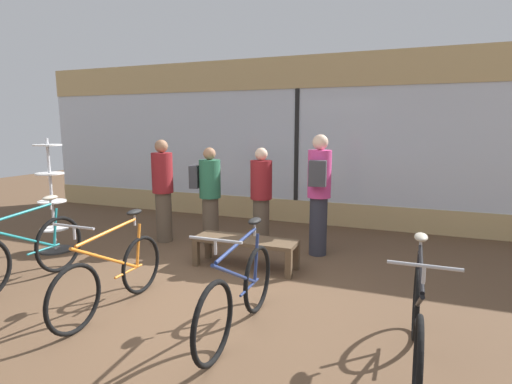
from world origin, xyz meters
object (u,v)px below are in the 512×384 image
at_px(display_bench, 245,244).
at_px(customer_mid_floor, 261,195).
at_px(bicycle_right, 239,293).
at_px(accessory_rack, 52,206).
at_px(bicycle_far_right, 417,323).
at_px(customer_near_rack, 319,191).
at_px(bicycle_left, 112,275).
at_px(customer_near_bench, 163,187).
at_px(bicycle_far_left, 24,253).
at_px(customer_by_window, 209,193).

relative_size(display_bench, customer_mid_floor, 0.89).
distance_m(bicycle_right, accessory_rack, 3.84).
bearing_deg(display_bench, bicycle_far_right, -37.32).
bearing_deg(customer_near_rack, customer_mid_floor, 172.37).
height_order(bicycle_left, customer_near_rack, customer_near_rack).
height_order(accessory_rack, customer_near_bench, accessory_rack).
bearing_deg(accessory_rack, customer_near_bench, 40.77).
bearing_deg(bicycle_far_left, customer_by_window, 61.84).
relative_size(bicycle_far_left, customer_by_window, 1.14).
relative_size(bicycle_right, customer_near_rack, 0.95).
bearing_deg(customer_near_bench, bicycle_far_left, -101.80).
height_order(bicycle_right, display_bench, bicycle_right).
xyz_separation_m(bicycle_far_left, display_bench, (2.23, 1.52, -0.07)).
xyz_separation_m(bicycle_left, display_bench, (0.80, 1.66, -0.04)).
height_order(customer_mid_floor, customer_near_bench, customer_near_bench).
xyz_separation_m(bicycle_far_left, customer_mid_floor, (2.07, 2.53, 0.41)).
xyz_separation_m(customer_by_window, customer_mid_floor, (0.82, 0.20, -0.02)).
height_order(bicycle_far_left, bicycle_right, bicycle_far_left).
distance_m(accessory_rack, customer_by_window, 2.36).
bearing_deg(customer_by_window, bicycle_left, -85.95).
height_order(bicycle_right, customer_by_window, customer_by_window).
distance_m(bicycle_right, customer_by_window, 2.95).
xyz_separation_m(customer_near_rack, customer_near_bench, (-2.55, -0.19, -0.06)).
relative_size(accessory_rack, display_bench, 1.23).
height_order(bicycle_left, display_bench, bicycle_left).
bearing_deg(display_bench, bicycle_left, -115.69).
xyz_separation_m(bicycle_left, bicycle_far_right, (2.93, 0.04, 0.00)).
height_order(bicycle_far_right, customer_near_rack, customer_near_rack).
relative_size(display_bench, customer_near_rack, 0.79).
height_order(customer_near_rack, customer_by_window, customer_near_rack).
bearing_deg(customer_near_rack, bicycle_left, -121.96).
xyz_separation_m(bicycle_right, display_bench, (-0.61, 1.62, -0.05)).
relative_size(accessory_rack, customer_near_bench, 1.02).
xyz_separation_m(bicycle_far_left, customer_near_bench, (0.46, 2.22, 0.50)).
relative_size(bicycle_right, customer_by_window, 1.08).
xyz_separation_m(bicycle_far_right, customer_mid_floor, (-2.28, 2.64, 0.43)).
xyz_separation_m(customer_near_rack, customer_by_window, (-1.77, -0.07, -0.12)).
height_order(bicycle_right, accessory_rack, accessory_rack).
xyz_separation_m(bicycle_far_right, display_bench, (-2.13, 1.62, -0.05)).
xyz_separation_m(bicycle_left, customer_mid_floor, (0.65, 2.67, 0.44)).
relative_size(bicycle_left, customer_near_rack, 0.93).
distance_m(bicycle_far_left, bicycle_far_right, 4.35).
bearing_deg(display_bench, customer_mid_floor, 98.53).
distance_m(bicycle_far_left, accessory_rack, 1.42).
distance_m(bicycle_left, customer_near_rack, 3.06).
height_order(display_bench, customer_near_rack, customer_near_rack).
bearing_deg(bicycle_far_right, customer_near_rack, 118.03).
bearing_deg(bicycle_left, customer_by_window, 94.05).
bearing_deg(bicycle_right, customer_near_bench, 135.63).
relative_size(bicycle_left, customer_by_window, 1.05).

